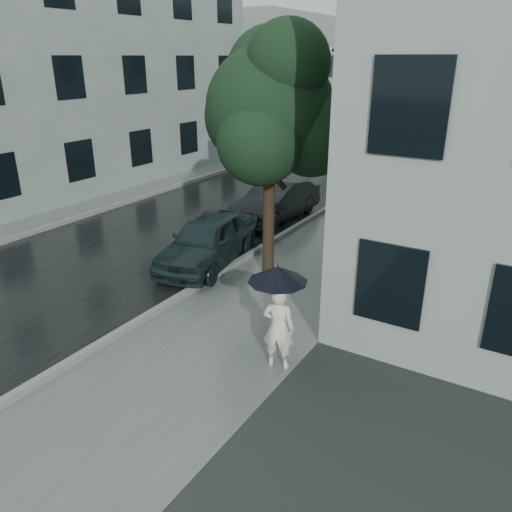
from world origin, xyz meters
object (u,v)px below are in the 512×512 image
Objects in this scene: lamp_post at (335,126)px; car_near at (208,240)px; pedestrian at (278,328)px; car_far at (276,200)px; street_tree at (272,108)px.

car_near is at bearing -105.26° from lamp_post.
lamp_post reaches higher than car_near.
pedestrian is 9.43m from lamp_post.
car_far is (-0.39, 4.52, -0.02)m from car_near.
lamp_post is (-0.42, 4.96, -0.99)m from street_tree.
car_far is at bearing -73.69° from pedestrian.
street_tree is 1.54× the size of car_near.
car_near is at bearing -81.79° from car_far.
car_near is (-1.72, -0.44, -3.50)m from street_tree.
street_tree is at bearing 4.32° from car_near.
pedestrian is 0.28× the size of lamp_post.
street_tree is at bearing -86.90° from lamp_post.
lamp_post is at bearing 94.87° from street_tree.
car_far is at bearing 84.96° from car_near.
pedestrian is 0.40× the size of car_near.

